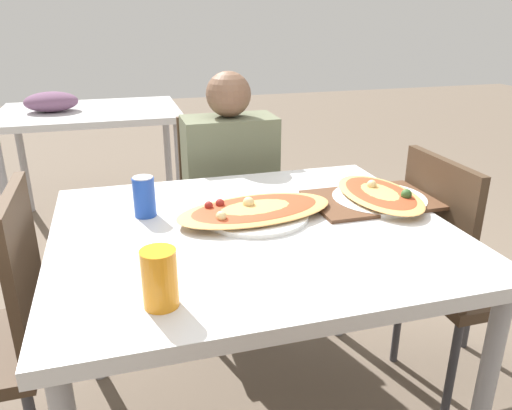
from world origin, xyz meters
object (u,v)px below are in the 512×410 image
(chair_far_seated, at_px, (226,207))
(chair_side_right, at_px, (457,268))
(dining_table, at_px, (254,250))
(person_seated, at_px, (231,183))
(drink_glass, at_px, (160,278))
(pizza_main, at_px, (255,211))
(soda_can, at_px, (144,197))
(pizza_second, at_px, (380,195))

(chair_far_seated, xyz_separation_m, chair_side_right, (0.66, -0.80, 0.00))
(dining_table, height_order, person_seated, person_seated)
(chair_far_seated, bearing_deg, drink_glass, 71.16)
(pizza_main, bearing_deg, chair_side_right, -3.57)
(soda_can, bearing_deg, dining_table, -30.82)
(chair_side_right, bearing_deg, person_seated, -135.82)
(pizza_main, bearing_deg, dining_table, -108.43)
(soda_can, bearing_deg, person_seated, 53.54)
(person_seated, relative_size, soda_can, 9.06)
(chair_side_right, height_order, person_seated, person_seated)
(dining_table, xyz_separation_m, chair_far_seated, (0.10, 0.82, -0.19))
(person_seated, relative_size, pizza_main, 2.18)
(person_seated, bearing_deg, drink_glass, 69.22)
(chair_side_right, relative_size, soda_can, 7.33)
(chair_side_right, bearing_deg, dining_table, -87.86)
(pizza_second, bearing_deg, drink_glass, -150.24)
(drink_glass, bearing_deg, person_seated, 69.22)
(dining_table, height_order, chair_side_right, chair_side_right)
(dining_table, bearing_deg, drink_glass, -131.46)
(pizza_main, height_order, pizza_second, same)
(chair_far_seated, distance_m, soda_can, 0.82)
(pizza_second, bearing_deg, chair_side_right, -12.39)
(chair_side_right, height_order, pizza_main, chair_side_right)
(drink_glass, xyz_separation_m, pizza_second, (0.76, 0.43, -0.05))
(chair_side_right, bearing_deg, pizza_second, -102.39)
(chair_far_seated, bearing_deg, person_seated, 90.00)
(dining_table, distance_m, soda_can, 0.37)
(person_seated, height_order, pizza_main, person_seated)
(chair_side_right, bearing_deg, pizza_main, -93.57)
(chair_side_right, distance_m, pizza_second, 0.41)
(chair_far_seated, height_order, pizza_second, chair_far_seated)
(pizza_main, height_order, soda_can, soda_can)
(dining_table, relative_size, chair_side_right, 1.24)
(soda_can, bearing_deg, drink_glass, -90.60)
(chair_side_right, relative_size, pizza_main, 1.76)
(chair_far_seated, height_order, person_seated, person_seated)
(drink_glass, bearing_deg, dining_table, 48.54)
(chair_far_seated, xyz_separation_m, soda_can, (-0.39, -0.65, 0.32))
(pizza_main, relative_size, drink_glass, 3.98)
(chair_side_right, distance_m, pizza_main, 0.78)
(person_seated, bearing_deg, pizza_main, 83.51)
(dining_table, xyz_separation_m, chair_side_right, (0.76, 0.03, -0.19))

